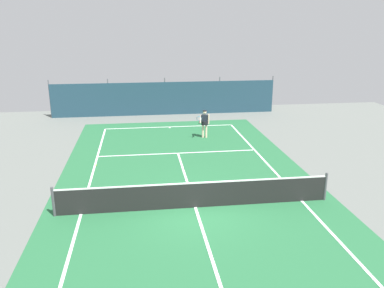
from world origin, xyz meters
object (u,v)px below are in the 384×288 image
tennis_player (204,122)px  tennis_ball_near_player (96,165)px  parked_car (128,99)px  tennis_net (195,195)px

tennis_player → tennis_ball_near_player: (-5.91, -4.10, -0.93)m
tennis_ball_near_player → parked_car: size_ratio=0.02×
tennis_player → tennis_ball_near_player: bearing=49.6°
tennis_ball_near_player → parked_car: 12.83m
tennis_player → parked_car: size_ratio=0.37×
tennis_net → tennis_ball_near_player: (-4.06, 5.06, -0.48)m
tennis_net → tennis_player: tennis_player is taller
tennis_net → tennis_player: 9.35m
tennis_net → parked_car: parked_car is taller
tennis_player → parked_car: (-4.62, 8.64, -0.12)m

